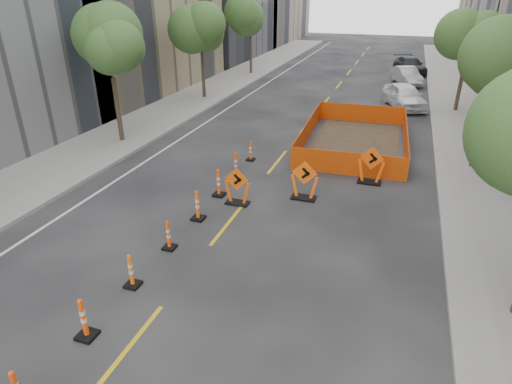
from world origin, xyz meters
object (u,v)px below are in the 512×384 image
at_px(channelizer_7, 236,164).
at_px(parked_car_near, 405,96).
at_px(chevron_sign_left, 237,186).
at_px(parked_car_mid, 406,76).
at_px(channelizer_3, 131,271).
at_px(parked_car_far, 410,65).
at_px(channelizer_2, 83,318).
at_px(channelizer_8, 251,151).
at_px(chevron_sign_right, 371,165).
at_px(channelizer_6, 219,183).
at_px(chevron_sign_center, 304,180).
at_px(channelizer_5, 197,205).
at_px(channelizer_4, 168,235).

xyz_separation_m(channelizer_7, parked_car_near, (6.40, 14.28, 0.24)).
height_order(chevron_sign_left, parked_car_mid, chevron_sign_left).
relative_size(channelizer_3, parked_car_far, 0.20).
relative_size(channelizer_2, parked_car_near, 0.24).
relative_size(channelizer_8, chevron_sign_right, 0.60).
height_order(chevron_sign_right, parked_car_near, chevron_sign_right).
distance_m(channelizer_6, chevron_sign_center, 3.27).
relative_size(channelizer_5, channelizer_6, 0.99).
height_order(channelizer_4, channelizer_5, channelizer_5).
bearing_deg(channelizer_6, channelizer_3, -90.09).
bearing_deg(channelizer_5, chevron_sign_center, 41.59).
bearing_deg(chevron_sign_center, chevron_sign_left, -154.06).
xyz_separation_m(channelizer_8, chevron_sign_right, (5.49, -0.82, 0.32)).
relative_size(channelizer_7, chevron_sign_center, 0.70).
xyz_separation_m(channelizer_4, channelizer_5, (0.03, 1.95, 0.07)).
bearing_deg(parked_car_near, chevron_sign_left, -129.68).
height_order(channelizer_4, chevron_sign_right, chevron_sign_right).
relative_size(chevron_sign_right, parked_car_near, 0.35).
bearing_deg(chevron_sign_left, channelizer_5, -120.85).
xyz_separation_m(channelizer_4, chevron_sign_right, (5.38, 7.00, 0.31)).
relative_size(channelizer_5, chevron_sign_right, 0.70).
relative_size(channelizer_3, chevron_sign_center, 0.65).
bearing_deg(parked_car_near, parked_car_mid, 68.67).
distance_m(channelizer_3, channelizer_7, 7.82).
bearing_deg(parked_car_far, chevron_sign_left, -119.26).
bearing_deg(channelizer_7, channelizer_5, -88.54).
relative_size(chevron_sign_left, parked_car_far, 0.29).
height_order(channelizer_5, channelizer_7, channelizer_5).
xyz_separation_m(channelizer_7, parked_car_far, (6.52, 27.39, 0.17)).
xyz_separation_m(channelizer_5, channelizer_7, (-0.10, 3.91, -0.00)).
relative_size(channelizer_7, parked_car_far, 0.22).
height_order(channelizer_6, channelizer_7, channelizer_6).
bearing_deg(channelizer_6, parked_car_near, 68.64).
relative_size(channelizer_5, parked_car_far, 0.22).
height_order(channelizer_3, chevron_sign_right, chevron_sign_right).
xyz_separation_m(channelizer_7, chevron_sign_right, (5.45, 1.14, 0.25)).
bearing_deg(parked_car_mid, channelizer_8, -128.65).
relative_size(channelizer_4, chevron_sign_left, 0.67).
height_order(channelizer_4, chevron_sign_left, chevron_sign_left).
bearing_deg(channelizer_3, channelizer_5, 89.08).
relative_size(channelizer_4, parked_car_mid, 0.23).
distance_m(chevron_sign_center, parked_car_mid, 23.59).
height_order(channelizer_3, chevron_sign_left, chevron_sign_left).
bearing_deg(channelizer_5, channelizer_7, 91.46).
distance_m(channelizer_5, channelizer_7, 3.91).
distance_m(channelizer_2, chevron_sign_left, 7.46).
distance_m(channelizer_2, parked_car_far, 37.72).
bearing_deg(channelizer_2, channelizer_4, 90.43).
relative_size(channelizer_3, channelizer_6, 0.90).
relative_size(channelizer_2, chevron_sign_right, 0.69).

